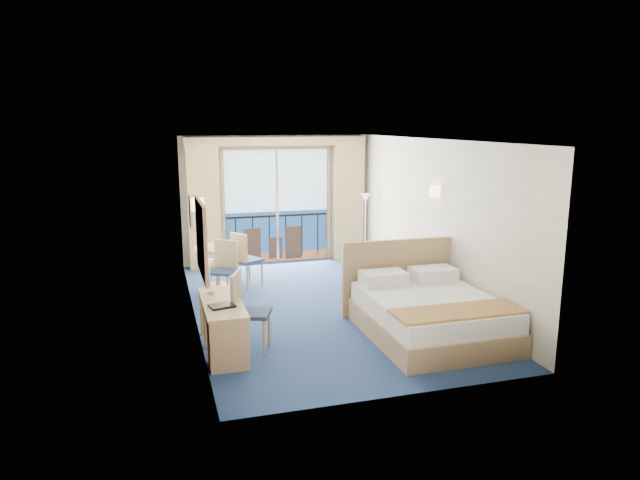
{
  "coord_description": "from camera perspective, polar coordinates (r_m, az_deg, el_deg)",
  "views": [
    {
      "loc": [
        -2.51,
        -8.59,
        2.98
      ],
      "look_at": [
        0.07,
        0.2,
        1.07
      ],
      "focal_mm": 32.0,
      "sensor_mm": 36.0,
      "label": 1
    }
  ],
  "objects": [
    {
      "name": "table_chair_b",
      "position": [
        9.93,
        -9.61,
        -2.55
      ],
      "size": [
        0.58,
        0.58,
        0.98
      ],
      "rotation": [
        0.0,
        0.0,
        -0.53
      ],
      "color": "#202F4C",
      "rests_on": "ground"
    },
    {
      "name": "pelmet",
      "position": [
        11.96,
        -4.29,
        9.83
      ],
      "size": [
        3.8,
        0.25,
        0.18
      ],
      "primitive_type": "cube",
      "color": "tan",
      "rests_on": "room_walls"
    },
    {
      "name": "sconce_left",
      "position": [
        8.09,
        -12.17,
        3.49
      ],
      "size": [
        0.18,
        0.18,
        0.18
      ],
      "primitive_type": "cylinder",
      "color": "beige",
      "rests_on": "room_walls"
    },
    {
      "name": "table_chair_a",
      "position": [
        10.46,
        -7.59,
        -1.64
      ],
      "size": [
        0.6,
        0.6,
        1.01
      ],
      "rotation": [
        0.0,
        0.0,
        2.12
      ],
      "color": "#202F4C",
      "rests_on": "ground"
    },
    {
      "name": "bed",
      "position": [
        8.26,
        10.78,
        -7.13
      ],
      "size": [
        1.88,
        2.23,
        1.18
      ],
      "color": "tan",
      "rests_on": "ground"
    },
    {
      "name": "mirror",
      "position": [
        7.25,
        -11.76,
        0.16
      ],
      "size": [
        0.05,
        1.25,
        0.95
      ],
      "color": "tan",
      "rests_on": "room_walls"
    },
    {
      "name": "round_table",
      "position": [
        10.57,
        -10.24,
        -1.6
      ],
      "size": [
        0.83,
        0.83,
        0.75
      ],
      "color": "tan",
      "rests_on": "ground"
    },
    {
      "name": "floor",
      "position": [
        9.43,
        -0.06,
        -6.64
      ],
      "size": [
        6.5,
        6.5,
        0.0
      ],
      "primitive_type": "plane",
      "color": "navy",
      "rests_on": "ground"
    },
    {
      "name": "curtain_right",
      "position": [
        12.46,
        2.83,
        3.9
      ],
      "size": [
        0.65,
        0.22,
        2.55
      ],
      "primitive_type": "cube",
      "color": "tan",
      "rests_on": "room_walls"
    },
    {
      "name": "desk",
      "position": [
        7.3,
        -9.33,
        -9.25
      ],
      "size": [
        0.5,
        1.46,
        0.68
      ],
      "color": "tan",
      "rests_on": "ground"
    },
    {
      "name": "phone",
      "position": [
        9.88,
        10.33,
        -2.79
      ],
      "size": [
        0.19,
        0.16,
        0.07
      ],
      "primitive_type": "cube",
      "rotation": [
        0.0,
        0.0,
        -0.28
      ],
      "color": "silver",
      "rests_on": "nightstand"
    },
    {
      "name": "balcony_door",
      "position": [
        12.21,
        -4.34,
        3.08
      ],
      "size": [
        2.36,
        0.03,
        2.52
      ],
      "color": "navy",
      "rests_on": "room_walls"
    },
    {
      "name": "armchair",
      "position": [
        11.03,
        6.33,
        -2.19
      ],
      "size": [
        1.0,
        1.0,
        0.66
      ],
      "primitive_type": "imported",
      "rotation": [
        0.0,
        0.0,
        3.74
      ],
      "color": "#494F59",
      "rests_on": "ground"
    },
    {
      "name": "nightstand",
      "position": [
        9.9,
        10.15,
        -4.44
      ],
      "size": [
        0.38,
        0.36,
        0.49
      ],
      "primitive_type": "cube",
      "color": "tan",
      "rests_on": "ground"
    },
    {
      "name": "desk_chair",
      "position": [
        7.61,
        -7.45,
        -6.61
      ],
      "size": [
        0.59,
        0.59,
        1.05
      ],
      "rotation": [
        0.0,
        0.0,
        1.19
      ],
      "color": "#202F4C",
      "rests_on": "ground"
    },
    {
      "name": "desk_lamp",
      "position": [
        7.85,
        -10.99,
        -2.87
      ],
      "size": [
        0.12,
        0.12,
        0.45
      ],
      "color": "silver",
      "rests_on": "desk"
    },
    {
      "name": "sconce_right",
      "position": [
        9.61,
        11.41,
        4.79
      ],
      "size": [
        0.18,
        0.18,
        0.18
      ],
      "primitive_type": "cylinder",
      "color": "beige",
      "rests_on": "room_walls"
    },
    {
      "name": "room_walls",
      "position": [
        9.03,
        -0.06,
        4.13
      ],
      "size": [
        4.04,
        6.54,
        2.72
      ],
      "color": "white",
      "rests_on": "ground"
    },
    {
      "name": "curtain_left",
      "position": [
        11.82,
        -11.54,
        3.25
      ],
      "size": [
        0.65,
        0.22,
        2.55
      ],
      "primitive_type": "cube",
      "color": "tan",
      "rests_on": "room_walls"
    },
    {
      "name": "wall_print",
      "position": [
        9.16,
        -12.81,
        2.82
      ],
      "size": [
        0.04,
        0.42,
        0.52
      ],
      "color": "tan",
      "rests_on": "room_walls"
    },
    {
      "name": "folder",
      "position": [
        7.34,
        -9.78,
        -6.49
      ],
      "size": [
        0.35,
        0.29,
        0.03
      ],
      "primitive_type": "cube",
      "rotation": [
        0.0,
        0.0,
        0.23
      ],
      "color": "black",
      "rests_on": "desk"
    },
    {
      "name": "floor_lamp",
      "position": [
        12.03,
        4.58,
        2.92
      ],
      "size": [
        0.21,
        0.21,
        1.5
      ],
      "color": "silver",
      "rests_on": "ground"
    }
  ]
}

